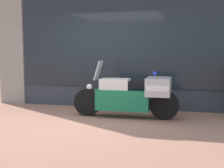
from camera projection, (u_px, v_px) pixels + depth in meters
ground_plane at (82, 123)px, 6.40m from camera, size 60.00×60.00×0.00m
shop_building at (95, 28)px, 8.18m from camera, size 6.24×0.55×4.13m
window_display at (120, 88)px, 8.22m from camera, size 5.03×0.30×2.04m
paramedic_motorcycle at (133, 94)px, 6.85m from camera, size 2.36×0.74×1.26m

